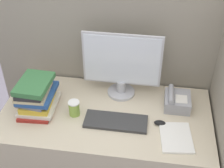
{
  "coord_description": "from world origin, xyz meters",
  "views": [
    {
      "loc": [
        0.27,
        -1.17,
        2.18
      ],
      "look_at": [
        0.04,
        0.4,
        0.98
      ],
      "focal_mm": 50.0,
      "sensor_mm": 36.0,
      "label": 1
    }
  ],
  "objects_px": {
    "keyboard": "(116,121)",
    "coffee_cup": "(74,108)",
    "monitor": "(122,66)",
    "book_stack": "(36,96)",
    "desk_telephone": "(177,101)",
    "mouse": "(160,123)"
  },
  "relations": [
    {
      "from": "coffee_cup",
      "to": "book_stack",
      "type": "bearing_deg",
      "value": 174.88
    },
    {
      "from": "keyboard",
      "to": "coffee_cup",
      "type": "bearing_deg",
      "value": 172.16
    },
    {
      "from": "monitor",
      "to": "keyboard",
      "type": "height_order",
      "value": "monitor"
    },
    {
      "from": "monitor",
      "to": "mouse",
      "type": "distance_m",
      "value": 0.46
    },
    {
      "from": "coffee_cup",
      "to": "book_stack",
      "type": "relative_size",
      "value": 0.35
    },
    {
      "from": "mouse",
      "to": "desk_telephone",
      "type": "relative_size",
      "value": 0.39
    },
    {
      "from": "keyboard",
      "to": "book_stack",
      "type": "height_order",
      "value": "book_stack"
    },
    {
      "from": "coffee_cup",
      "to": "monitor",
      "type": "bearing_deg",
      "value": 44.36
    },
    {
      "from": "book_stack",
      "to": "keyboard",
      "type": "bearing_deg",
      "value": -6.54
    },
    {
      "from": "book_stack",
      "to": "desk_telephone",
      "type": "distance_m",
      "value": 0.94
    },
    {
      "from": "monitor",
      "to": "coffee_cup",
      "type": "relative_size",
      "value": 5.07
    },
    {
      "from": "mouse",
      "to": "coffee_cup",
      "type": "bearing_deg",
      "value": 178.48
    },
    {
      "from": "monitor",
      "to": "keyboard",
      "type": "relative_size",
      "value": 1.32
    },
    {
      "from": "keyboard",
      "to": "book_stack",
      "type": "distance_m",
      "value": 0.55
    },
    {
      "from": "monitor",
      "to": "coffee_cup",
      "type": "distance_m",
      "value": 0.43
    },
    {
      "from": "mouse",
      "to": "keyboard",
      "type": "bearing_deg",
      "value": -175.12
    },
    {
      "from": "coffee_cup",
      "to": "desk_telephone",
      "type": "xyz_separation_m",
      "value": [
        0.67,
        0.18,
        -0.01
      ]
    },
    {
      "from": "book_stack",
      "to": "coffee_cup",
      "type": "bearing_deg",
      "value": -5.12
    },
    {
      "from": "monitor",
      "to": "book_stack",
      "type": "relative_size",
      "value": 1.76
    },
    {
      "from": "coffee_cup",
      "to": "desk_telephone",
      "type": "relative_size",
      "value": 0.56
    },
    {
      "from": "book_stack",
      "to": "desk_telephone",
      "type": "bearing_deg",
      "value": 9.73
    },
    {
      "from": "mouse",
      "to": "desk_telephone",
      "type": "height_order",
      "value": "desk_telephone"
    }
  ]
}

